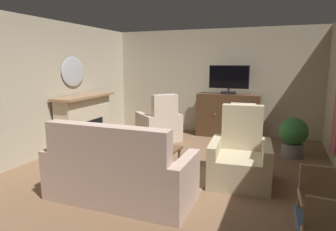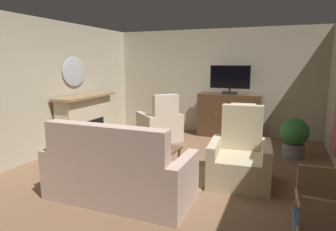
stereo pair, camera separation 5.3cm
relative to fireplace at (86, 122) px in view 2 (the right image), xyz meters
The scene contains 16 objects.
ground_plane 2.64m from the fireplace, 24.95° to the right, with size 5.83×7.19×0.04m, color brown.
wall_back 3.35m from the fireplace, 44.04° to the left, with size 5.83×0.10×2.65m, color #B2A88E.
wall_left 1.39m from the fireplace, 106.86° to the right, with size 0.10×7.19×2.65m, color #B2A88E.
rug_central 2.50m from the fireplace, 35.09° to the right, with size 2.03×1.92×0.01m, color #8E704C.
fireplace is the anchor object (origin of this frame).
wall_mirror_oval 1.12m from the fireplace, behind, with size 0.06×0.75×0.65m, color #B2B7BF.
tv_cabinet 3.40m from the fireplace, 34.23° to the left, with size 1.50×0.51×1.06m.
television 3.48m from the fireplace, 33.48° to the left, with size 0.95×0.20×0.69m.
coffee_table 2.22m from the fireplace, 24.89° to the right, with size 1.02×0.56×0.44m.
tv_remote 2.20m from the fireplace, 21.84° to the right, with size 0.17×0.05×0.02m, color black.
sofa_floral 2.92m from the fireplace, 45.39° to the right, with size 1.96×0.86×1.08m.
armchair_facing_sofa 1.69m from the fireplace, 36.28° to the left, with size 1.24×1.24×1.13m.
armchair_beside_cabinet 3.57m from the fireplace, 13.47° to the right, with size 0.97×0.98×1.18m.
side_chair_mid_row 5.10m from the fireplace, 30.29° to the right, with size 0.45×0.48×0.91m.
potted_plant_leafy_by_curtain 4.33m from the fireplace, ahead, with size 0.54×0.54×0.78m.
cat 1.37m from the fireplace, ahead, with size 0.26×0.73×0.22m.
Camera 2 is at (1.70, -4.15, 1.83)m, focal length 31.31 mm.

